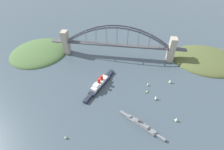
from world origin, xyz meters
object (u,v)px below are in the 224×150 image
Objects in this scene: ocean_liner at (100,84)px; small_boat_3 at (147,92)px; harbor_arch_bridge at (117,45)px; small_boat_0 at (148,84)px; small_boat_1 at (156,98)px; naval_cruiser at (141,124)px; small_boat_4 at (176,119)px; small_boat_2 at (66,137)px; small_boat_5 at (170,81)px; seaplane_taxiing_near_bridge at (143,47)px.

ocean_liner is 11.08× the size of small_boat_3.
harbor_arch_bridge reaches higher than small_boat_0.
small_boat_0 is (-88.35, -14.11, -2.12)m from ocean_liner.
small_boat_1 is (-101.13, 18.99, -0.93)m from ocean_liner.
small_boat_1 is at bearing 169.36° from ocean_liner.
naval_cruiser is at bearing 81.28° from small_boat_3.
small_boat_3 is at bearing -52.68° from small_boat_4.
naval_cruiser is 10.34× the size of small_boat_0.
small_boat_2 is 0.63× the size of small_boat_5.
small_boat_1 reaches higher than small_boat_0.
small_boat_1 is 1.46× the size of small_boat_2.
small_boat_3 is at bearing 92.17° from seaplane_taxiing_near_bridge.
small_boat_0 is (-7.68, 136.33, 0.91)m from seaplane_taxiing_near_bridge.
naval_cruiser reaches higher than small_boat_2.
harbor_arch_bridge reaches higher than small_boat_4.
small_boat_1 is 1.08× the size of small_boat_3.
ocean_liner is 133.13m from small_boat_5.
small_boat_0 is at bearing 93.22° from seaplane_taxiing_near_bridge.
small_boat_3 is (-67.30, 108.32, -29.46)m from harbor_arch_bridge.
small_boat_1 is at bearing 111.11° from small_boat_0.
naval_cruiser is at bearing 107.50° from harbor_arch_bridge.
seaplane_taxiing_near_bridge is 1.11× the size of small_boat_3.
seaplane_taxiing_near_bridge is 1.15× the size of small_boat_4.
small_boat_3 is (-5.85, 154.28, -1.42)m from seaplane_taxiing_near_bridge.
harbor_arch_bridge is 116.97m from small_boat_0.
ocean_liner is at bearing -24.65° from small_boat_4.
seaplane_taxiing_near_bridge is at bearing -118.20° from ocean_liner.
small_boat_1 reaches higher than small_boat_2.
harbor_arch_bridge is 109.14m from ocean_liner.
small_boat_0 is (-69.13, 90.37, -27.13)m from harbor_arch_bridge.
seaplane_taxiing_near_bridge is at bearing -68.07° from small_boat_5.
naval_cruiser is at bearing 16.41° from small_boat_4.
small_boat_3 is 1.04× the size of small_boat_4.
ocean_liner is 89.50m from small_boat_0.
small_boat_0 is 18.19m from small_boat_3.
small_boat_5 reaches higher than small_boat_4.
small_boat_4 is at bearing 155.35° from ocean_liner.
small_boat_4 is (-155.23, -49.48, 0.73)m from small_boat_2.
small_boat_4 is at bearing 127.32° from small_boat_3.
small_boat_5 is at bearing -162.89° from small_boat_0.
seaplane_taxiing_near_bridge reaches higher than small_boat_3.
small_boat_3 is (1.83, 17.95, -2.33)m from small_boat_0.
harbor_arch_bridge is 35.64× the size of small_boat_3.
ocean_liner is at bearing -44.58° from naval_cruiser.
small_boat_5 reaches higher than small_boat_0.
small_boat_4 is (-40.24, 73.12, 0.61)m from small_boat_0.
small_boat_5 is (-1.77, -86.05, 0.92)m from small_boat_4.
naval_cruiser is at bearing 88.73° from seaplane_taxiing_near_bridge.
small_boat_5 is (-43.83, -30.88, 3.85)m from small_boat_3.
small_boat_1 reaches higher than small_boat_3.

